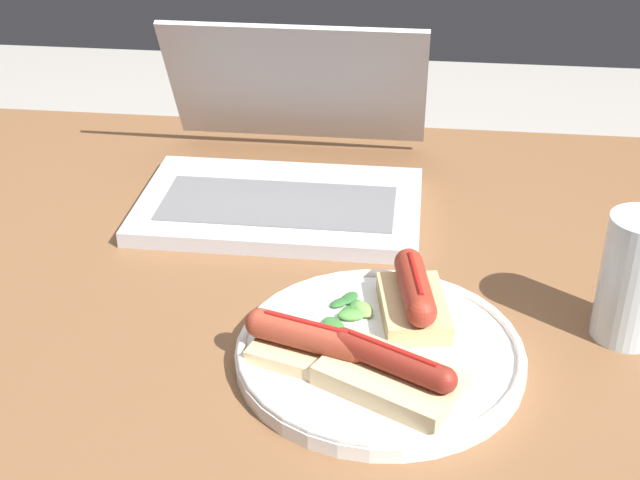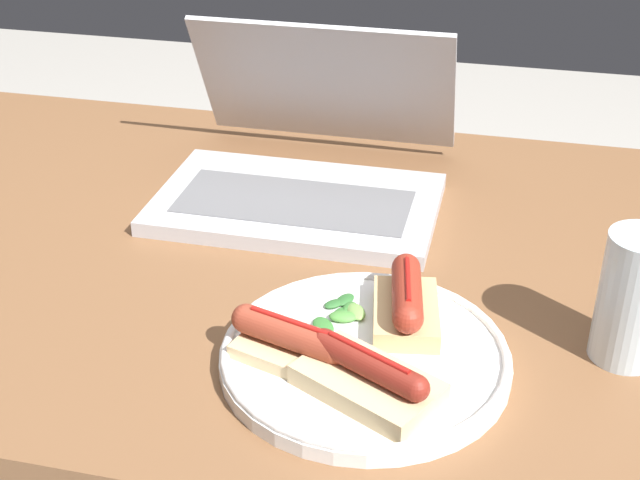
# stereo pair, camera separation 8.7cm
# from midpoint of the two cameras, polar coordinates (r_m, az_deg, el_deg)

# --- Properties ---
(desk) EXTENTS (1.24, 0.74, 0.77)m
(desk) POSITION_cam_midpoint_polar(r_m,az_deg,el_deg) (1.05, -3.41, -4.91)
(desk) COLOR brown
(desk) RESTS_ON ground_plane
(laptop) EXTENTS (0.33, 0.30, 0.19)m
(laptop) POSITION_cam_midpoint_polar(r_m,az_deg,el_deg) (1.08, 1.36, 4.62)
(laptop) COLOR #B7B7BC
(laptop) RESTS_ON desk
(plate) EXTENTS (0.26, 0.26, 0.02)m
(plate) POSITION_cam_midpoint_polar(r_m,az_deg,el_deg) (0.81, 6.01, -7.49)
(plate) COLOR white
(plate) RESTS_ON desk
(sausage_toast_left) EXTENTS (0.08, 0.11, 0.05)m
(sausage_toast_left) POSITION_cam_midpoint_polar(r_m,az_deg,el_deg) (0.83, 8.54, -4.11)
(sausage_toast_left) COLOR tan
(sausage_toast_left) RESTS_ON plate
(sausage_toast_middle) EXTENTS (0.11, 0.08, 0.04)m
(sausage_toast_middle) POSITION_cam_midpoint_polar(r_m,az_deg,el_deg) (0.78, 1.26, -6.58)
(sausage_toast_middle) COLOR #D6B784
(sausage_toast_middle) RESTS_ON plate
(sausage_toast_right) EXTENTS (0.14, 0.12, 0.04)m
(sausage_toast_right) POSITION_cam_midpoint_polar(r_m,az_deg,el_deg) (0.75, 6.44, -8.83)
(sausage_toast_right) COLOR #D6B784
(sausage_toast_right) RESTS_ON plate
(salad_pile) EXTENTS (0.06, 0.08, 0.01)m
(salad_pile) POSITION_cam_midpoint_polar(r_m,az_deg,el_deg) (0.84, 4.36, -4.80)
(salad_pile) COLOR #4C8E3D
(salad_pile) RESTS_ON plate
(drinking_glass) EXTENTS (0.06, 0.06, 0.12)m
(drinking_glass) POSITION_cam_midpoint_polar(r_m,az_deg,el_deg) (0.85, 22.25, -3.56)
(drinking_glass) COLOR silver
(drinking_glass) RESTS_ON desk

